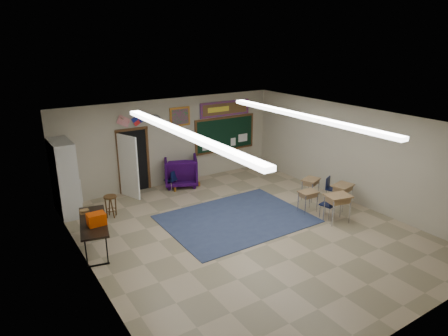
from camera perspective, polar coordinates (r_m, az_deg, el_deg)
floor at (r=10.82m, az=3.35°, el=-9.10°), size 9.00×9.00×0.00m
back_wall at (r=13.92m, az=-7.55°, el=3.73°), size 8.00×0.04×3.00m
front_wall at (r=7.44m, az=24.93°, el=-11.51°), size 8.00×0.04×3.00m
left_wall at (r=8.63m, az=-18.57°, el=-6.51°), size 0.04×9.00×3.00m
right_wall at (r=12.90m, az=17.99°, el=1.77°), size 0.04×9.00×3.00m
ceiling at (r=9.80m, az=3.68°, el=6.64°), size 8.00×9.00×0.04m
area_rug at (r=11.50m, az=1.79°, el=-7.27°), size 4.00×3.00×0.02m
fluorescent_strips at (r=9.82m, az=3.67°, el=6.29°), size 3.86×6.00×0.10m
doorway at (r=13.36m, az=-12.99°, el=0.80°), size 1.10×0.89×2.16m
chalkboard at (r=14.94m, az=0.16°, el=4.76°), size 2.55×0.14×1.30m
bulletin_board at (r=14.74m, az=0.16°, el=8.49°), size 2.10×0.05×0.55m
framed_art_print at (r=13.86m, az=-6.32°, el=7.31°), size 0.75×0.05×0.65m
wall_clock at (r=13.48m, az=-9.75°, el=6.85°), size 0.32×0.05×0.32m
wall_flags at (r=13.13m, az=-13.15°, el=6.90°), size 1.16×0.06×0.70m
storage_cabinet at (r=12.35m, az=-21.79°, el=-1.34°), size 0.59×1.25×2.20m
wingback_armchair at (r=13.94m, az=-6.17°, el=-0.43°), size 1.47×1.49×1.03m
student_chair_reading at (r=13.58m, az=-7.61°, el=-1.72°), size 0.47×0.47×0.71m
student_chair_desk_a at (r=11.81m, az=14.60°, el=-5.16°), size 0.46×0.46×0.79m
student_chair_desk_b at (r=13.04m, az=15.23°, el=-2.98°), size 0.51×0.51×0.76m
student_desk_front_left at (r=12.08m, az=11.88°, el=-4.54°), size 0.56×0.44×0.65m
student_desk_front_right at (r=12.99m, az=12.24°, el=-2.80°), size 0.69×0.60×0.69m
student_desk_back_left at (r=11.60m, az=15.87°, el=-5.38°), size 0.77×0.64×0.81m
student_desk_back_right at (r=12.58m, az=16.51°, el=-3.71°), size 0.71×0.59×0.75m
folding_table at (r=10.31m, az=-17.99°, el=-8.93°), size 1.01×1.93×1.05m
wooden_stool at (r=11.97m, az=-15.85°, el=-5.26°), size 0.36×0.36×0.64m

